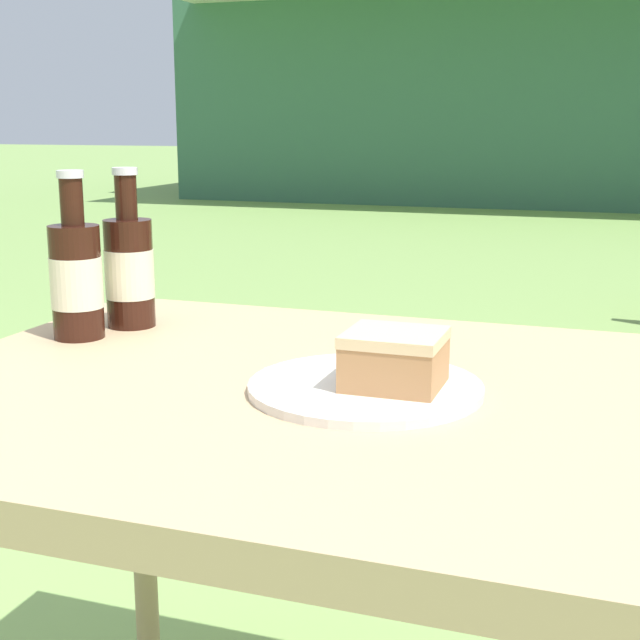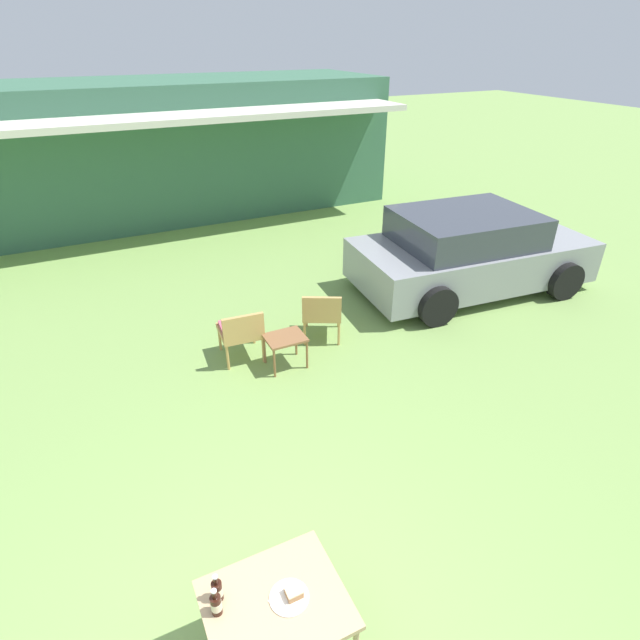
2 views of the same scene
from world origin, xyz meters
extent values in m
cube|color=tan|center=(0.00, 0.00, 0.66)|extent=(0.88, 0.74, 0.04)
cylinder|color=tan|center=(-0.40, 0.33, 0.32)|extent=(0.04, 0.04, 0.64)
cylinder|color=silver|center=(0.09, -0.01, 0.69)|extent=(0.25, 0.25, 0.01)
cube|color=#AD7A4C|center=(0.12, -0.01, 0.72)|extent=(0.10, 0.09, 0.05)
cube|color=#DBBC89|center=(0.12, -0.01, 0.75)|extent=(0.10, 0.09, 0.01)
cylinder|color=black|center=(-0.31, 0.19, 0.76)|extent=(0.07, 0.07, 0.15)
cylinder|color=black|center=(-0.31, 0.19, 0.87)|extent=(0.03, 0.03, 0.06)
cylinder|color=silver|center=(-0.31, 0.19, 0.90)|extent=(0.03, 0.03, 0.01)
cylinder|color=beige|center=(-0.31, 0.19, 0.76)|extent=(0.07, 0.07, 0.07)
cylinder|color=black|center=(-0.34, 0.10, 0.76)|extent=(0.07, 0.07, 0.15)
cylinder|color=black|center=(-0.34, 0.10, 0.87)|extent=(0.03, 0.03, 0.06)
cylinder|color=silver|center=(-0.34, 0.10, 0.90)|extent=(0.03, 0.03, 0.01)
cylinder|color=beige|center=(-0.34, 0.10, 0.76)|extent=(0.07, 0.07, 0.07)
cube|color=silver|center=(0.04, 0.00, 0.69)|extent=(0.16, 0.07, 0.01)
camera|label=1|loc=(0.35, -0.90, 0.97)|focal=50.00mm
camera|label=2|loc=(-0.54, -1.77, 3.79)|focal=28.00mm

